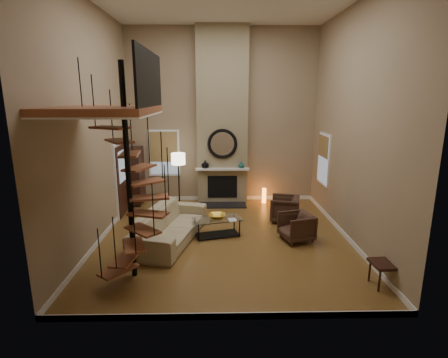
{
  "coord_description": "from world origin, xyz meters",
  "views": [
    {
      "loc": [
        -0.18,
        -8.04,
        3.43
      ],
      "look_at": [
        0.0,
        0.4,
        1.4
      ],
      "focal_mm": 27.93,
      "sensor_mm": 36.0,
      "label": 1
    }
  ],
  "objects_px": {
    "floor_lamp": "(178,163)",
    "accent_lamp": "(264,196)",
    "sofa": "(170,224)",
    "armchair_near": "(287,209)",
    "coffee_table": "(217,225)",
    "armchair_far": "(299,226)",
    "side_chair": "(390,259)",
    "hutch": "(136,175)"
  },
  "relations": [
    {
      "from": "floor_lamp",
      "to": "accent_lamp",
      "type": "distance_m",
      "value": 2.98
    },
    {
      "from": "sofa",
      "to": "armchair_near",
      "type": "xyz_separation_m",
      "value": [
        3.1,
        1.23,
        -0.04
      ]
    },
    {
      "from": "sofa",
      "to": "coffee_table",
      "type": "xyz_separation_m",
      "value": [
        1.14,
        0.23,
        -0.11
      ]
    },
    {
      "from": "coffee_table",
      "to": "floor_lamp",
      "type": "bearing_deg",
      "value": 117.12
    },
    {
      "from": "armchair_far",
      "to": "accent_lamp",
      "type": "xyz_separation_m",
      "value": [
        -0.44,
        3.03,
        -0.1
      ]
    },
    {
      "from": "armchair_near",
      "to": "side_chair",
      "type": "bearing_deg",
      "value": 33.18
    },
    {
      "from": "sofa",
      "to": "side_chair",
      "type": "relative_size",
      "value": 2.74
    },
    {
      "from": "floor_lamp",
      "to": "accent_lamp",
      "type": "xyz_separation_m",
      "value": [
        2.72,
        0.4,
        -1.16
      ]
    },
    {
      "from": "sofa",
      "to": "armchair_near",
      "type": "bearing_deg",
      "value": -54.63
    },
    {
      "from": "coffee_table",
      "to": "side_chair",
      "type": "distance_m",
      "value": 3.99
    },
    {
      "from": "sofa",
      "to": "side_chair",
      "type": "bearing_deg",
      "value": -103.41
    },
    {
      "from": "armchair_near",
      "to": "floor_lamp",
      "type": "xyz_separation_m",
      "value": [
        -3.14,
        1.3,
        1.06
      ]
    },
    {
      "from": "floor_lamp",
      "to": "side_chair",
      "type": "height_order",
      "value": "floor_lamp"
    },
    {
      "from": "hutch",
      "to": "armchair_near",
      "type": "relative_size",
      "value": 2.26
    },
    {
      "from": "armchair_near",
      "to": "side_chair",
      "type": "relative_size",
      "value": 0.79
    },
    {
      "from": "armchair_near",
      "to": "armchair_far",
      "type": "distance_m",
      "value": 1.32
    },
    {
      "from": "armchair_far",
      "to": "accent_lamp",
      "type": "bearing_deg",
      "value": 171.87
    },
    {
      "from": "coffee_table",
      "to": "floor_lamp",
      "type": "distance_m",
      "value": 2.82
    },
    {
      "from": "armchair_near",
      "to": "coffee_table",
      "type": "distance_m",
      "value": 2.2
    },
    {
      "from": "accent_lamp",
      "to": "side_chair",
      "type": "bearing_deg",
      "value": -72.54
    },
    {
      "from": "armchair_far",
      "to": "coffee_table",
      "type": "relative_size",
      "value": 0.56
    },
    {
      "from": "coffee_table",
      "to": "hutch",
      "type": "bearing_deg",
      "value": 133.69
    },
    {
      "from": "hutch",
      "to": "coffee_table",
      "type": "distance_m",
      "value": 3.78
    },
    {
      "from": "sofa",
      "to": "armchair_far",
      "type": "bearing_deg",
      "value": -77.96
    },
    {
      "from": "sofa",
      "to": "side_chair",
      "type": "distance_m",
      "value": 4.82
    },
    {
      "from": "armchair_near",
      "to": "accent_lamp",
      "type": "relative_size",
      "value": 1.65
    },
    {
      "from": "accent_lamp",
      "to": "floor_lamp",
      "type": "bearing_deg",
      "value": -171.61
    },
    {
      "from": "armchair_near",
      "to": "coffee_table",
      "type": "relative_size",
      "value": 0.61
    },
    {
      "from": "armchair_near",
      "to": "armchair_far",
      "type": "bearing_deg",
      "value": 14.75
    },
    {
      "from": "armchair_far",
      "to": "coffee_table",
      "type": "bearing_deg",
      "value": -115.69
    },
    {
      "from": "hutch",
      "to": "armchair_near",
      "type": "height_order",
      "value": "hutch"
    },
    {
      "from": "sofa",
      "to": "floor_lamp",
      "type": "relative_size",
      "value": 1.56
    },
    {
      "from": "floor_lamp",
      "to": "armchair_near",
      "type": "bearing_deg",
      "value": -22.57
    },
    {
      "from": "coffee_table",
      "to": "floor_lamp",
      "type": "height_order",
      "value": "floor_lamp"
    },
    {
      "from": "armchair_far",
      "to": "side_chair",
      "type": "relative_size",
      "value": 0.72
    },
    {
      "from": "armchair_near",
      "to": "sofa",
      "type": "bearing_deg",
      "value": -54.38
    },
    {
      "from": "sofa",
      "to": "hutch",
      "type": "bearing_deg",
      "value": 39.87
    },
    {
      "from": "armchair_near",
      "to": "floor_lamp",
      "type": "relative_size",
      "value": 0.45
    },
    {
      "from": "floor_lamp",
      "to": "accent_lamp",
      "type": "height_order",
      "value": "floor_lamp"
    },
    {
      "from": "coffee_table",
      "to": "accent_lamp",
      "type": "height_order",
      "value": "accent_lamp"
    },
    {
      "from": "armchair_far",
      "to": "hutch",
      "type": "bearing_deg",
      "value": -139.94
    },
    {
      "from": "coffee_table",
      "to": "armchair_near",
      "type": "bearing_deg",
      "value": 26.98
    }
  ]
}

